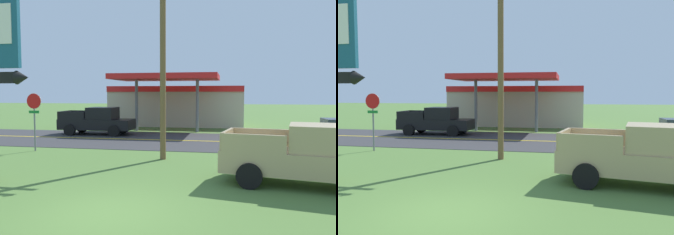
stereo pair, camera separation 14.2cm
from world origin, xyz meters
TOP-DOWN VIEW (x-y plane):
  - ground_plane at (0.00, 0.00)m, footprint 180.00×180.00m
  - road_asphalt at (0.00, 13.00)m, footprint 140.00×8.00m
  - road_centre_line at (0.00, 13.00)m, footprint 126.00×0.20m
  - stop_sign at (-6.90, 7.92)m, footprint 0.80×0.08m
  - utility_pole at (-0.04, 7.00)m, footprint 1.61×0.26m
  - gas_station at (-2.01, 23.70)m, footprint 12.00×11.50m
  - pickup_tan_parked_on_lawn at (5.33, 3.54)m, footprint 5.48×2.96m
  - pickup_black_on_road at (-6.41, 15.00)m, footprint 5.20×2.24m

SIDE VIEW (x-z plane):
  - ground_plane at x=0.00m, z-range 0.00..0.00m
  - road_asphalt at x=0.00m, z-range 0.00..0.02m
  - road_centre_line at x=0.00m, z-range 0.02..0.03m
  - pickup_tan_parked_on_lawn at x=5.33m, z-range -0.02..1.94m
  - pickup_black_on_road at x=-6.41m, z-range -0.02..1.94m
  - gas_station at x=-2.01m, z-range -0.26..4.14m
  - stop_sign at x=-6.90m, z-range 0.55..3.50m
  - utility_pole at x=-0.04m, z-range 0.26..8.70m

